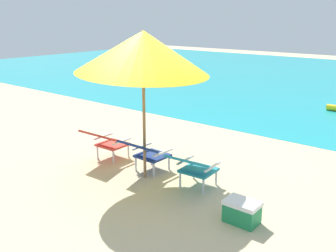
# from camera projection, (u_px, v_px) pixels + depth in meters

# --- Properties ---
(ground_plane) EXTENTS (40.00, 40.00, 0.00)m
(ground_plane) POSITION_uv_depth(u_px,v_px,m) (252.00, 126.00, 9.95)
(ground_plane) COLOR #CCB78E
(lounge_chair_left) EXTENTS (0.56, 0.89, 0.68)m
(lounge_chair_left) POSITION_uv_depth(u_px,v_px,m) (106.00, 141.00, 7.45)
(lounge_chair_left) COLOR red
(lounge_chair_left) RESTS_ON ground_plane
(lounge_chair_center) EXTENTS (0.56, 0.88, 0.68)m
(lounge_chair_center) POSITION_uv_depth(u_px,v_px,m) (146.00, 152.00, 6.85)
(lounge_chair_center) COLOR navy
(lounge_chair_center) RESTS_ON ground_plane
(lounge_chair_right) EXTENTS (0.59, 0.91, 0.68)m
(lounge_chair_right) POSITION_uv_depth(u_px,v_px,m) (193.00, 166.00, 6.18)
(lounge_chair_right) COLOR teal
(lounge_chair_right) RESTS_ON ground_plane
(beach_umbrella_center) EXTENTS (2.29, 2.26, 2.56)m
(beach_umbrella_center) POSITION_uv_depth(u_px,v_px,m) (143.00, 52.00, 6.17)
(beach_umbrella_center) COLOR olive
(beach_umbrella_center) RESTS_ON ground_plane
(cooler_box) EXTENTS (0.47, 0.32, 0.32)m
(cooler_box) POSITION_uv_depth(u_px,v_px,m) (242.00, 212.00, 5.25)
(cooler_box) COLOR #1E844C
(cooler_box) RESTS_ON ground_plane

